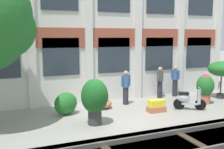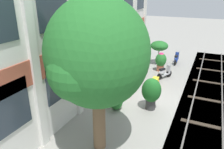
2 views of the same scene
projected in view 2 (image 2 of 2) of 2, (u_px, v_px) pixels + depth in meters
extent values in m
plane|color=gray|center=(153.00, 102.00, 11.91)|extent=(80.00, 80.00, 0.00)
cube|color=silver|center=(98.00, 20.00, 11.68)|extent=(15.53, 0.50, 8.42)
cube|color=#9E4C38|center=(102.00, 41.00, 11.98)|extent=(15.53, 0.06, 0.90)
cube|color=silver|center=(31.00, 39.00, 7.19)|extent=(0.36, 0.16, 8.42)
cube|color=silver|center=(75.00, 28.00, 9.37)|extent=(0.36, 0.16, 8.42)
cube|color=silver|center=(103.00, 20.00, 11.56)|extent=(0.36, 0.16, 8.42)
cube|color=silver|center=(121.00, 15.00, 13.75)|extent=(0.36, 0.16, 8.42)
cube|color=silver|center=(135.00, 12.00, 15.93)|extent=(0.36, 0.16, 8.42)
cube|color=silver|center=(145.00, 9.00, 18.12)|extent=(0.36, 0.16, 8.42)
cube|color=#28333D|center=(9.00, 109.00, 6.82)|extent=(1.66, 0.04, 1.70)
cube|color=#28333D|center=(60.00, 80.00, 9.01)|extent=(1.66, 0.04, 1.70)
cube|color=#28333D|center=(91.00, 62.00, 11.19)|extent=(1.66, 0.04, 1.70)
cube|color=#28333D|center=(112.00, 50.00, 13.38)|extent=(1.66, 0.04, 1.70)
cube|color=#28333D|center=(128.00, 42.00, 15.57)|extent=(1.66, 0.04, 1.70)
cube|color=#28333D|center=(139.00, 35.00, 17.75)|extent=(1.66, 0.04, 1.70)
cube|color=#28333D|center=(53.00, 7.00, 7.95)|extent=(1.66, 0.04, 1.70)
cube|color=#28333D|center=(89.00, 3.00, 10.13)|extent=(1.66, 0.04, 1.70)
cube|color=#28333D|center=(112.00, 0.00, 12.32)|extent=(1.66, 0.04, 1.70)
cube|color=#5B5449|center=(206.00, 115.00, 10.92)|extent=(23.53, 2.80, 0.28)
cube|color=#605B56|center=(222.00, 115.00, 10.55)|extent=(23.53, 0.07, 0.15)
cube|color=#605B56|center=(191.00, 108.00, 11.12)|extent=(23.53, 0.07, 0.15)
cube|color=#382D23|center=(205.00, 125.00, 9.88)|extent=(0.24, 2.10, 0.03)
cube|color=#382D23|center=(208.00, 100.00, 12.11)|extent=(0.24, 2.10, 0.03)
cube|color=#382D23|center=(210.00, 82.00, 14.38)|extent=(0.24, 2.10, 0.03)
cube|color=#382D23|center=(211.00, 70.00, 16.56)|extent=(0.24, 2.10, 0.03)
cube|color=#382D23|center=(212.00, 60.00, 18.84)|extent=(0.24, 2.10, 0.03)
cylinder|color=brown|center=(99.00, 116.00, 8.06)|extent=(0.48, 0.48, 2.76)
ellipsoid|color=#236B28|center=(97.00, 53.00, 7.17)|extent=(3.49, 3.49, 3.75)
sphere|color=#236B28|center=(78.00, 71.00, 6.65)|extent=(1.92, 1.92, 1.92)
sphere|color=#236B28|center=(114.00, 58.00, 7.97)|extent=(1.92, 1.92, 1.92)
cylinder|color=#333333|center=(158.00, 63.00, 17.89)|extent=(0.36, 0.36, 0.25)
cylinder|color=brown|center=(159.00, 54.00, 17.64)|extent=(0.07, 0.07, 1.13)
ellipsoid|color=#236B28|center=(159.00, 46.00, 17.38)|extent=(1.38, 1.38, 0.76)
ellipsoid|color=#B76647|center=(123.00, 91.00, 12.78)|extent=(0.85, 0.85, 0.40)
sphere|color=#388438|center=(123.00, 85.00, 12.66)|extent=(0.57, 0.57, 0.57)
cube|color=#B76647|center=(155.00, 84.00, 13.87)|extent=(0.76, 0.41, 0.24)
cube|color=yellow|center=(155.00, 80.00, 13.77)|extent=(0.68, 0.36, 0.28)
cylinder|color=#333333|center=(150.00, 104.00, 11.15)|extent=(0.49, 0.49, 0.53)
ellipsoid|color=#19561E|center=(151.00, 90.00, 10.86)|extent=(0.97, 0.97, 1.24)
cylinder|color=#B76647|center=(160.00, 68.00, 16.39)|extent=(0.52, 0.52, 0.44)
ellipsoid|color=#236B28|center=(161.00, 60.00, 16.16)|extent=(0.82, 0.82, 1.00)
sphere|color=#DB2866|center=(161.00, 56.00, 16.04)|extent=(0.45, 0.45, 0.45)
cylinder|color=black|center=(177.00, 59.00, 18.33)|extent=(0.48, 0.11, 0.48)
cylinder|color=black|center=(175.00, 62.00, 17.56)|extent=(0.48, 0.11, 0.48)
cube|color=navy|center=(176.00, 60.00, 17.92)|extent=(0.69, 0.26, 0.08)
ellipsoid|color=navy|center=(176.00, 58.00, 17.61)|extent=(0.57, 0.28, 0.36)
cube|color=black|center=(176.00, 56.00, 17.53)|extent=(0.45, 0.23, 0.10)
cube|color=navy|center=(177.00, 56.00, 18.13)|extent=(0.13, 0.28, 0.60)
cylinder|color=#B7B7BF|center=(178.00, 51.00, 18.01)|extent=(0.05, 0.50, 0.03)
cylinder|color=black|center=(169.00, 74.00, 15.23)|extent=(0.46, 0.32, 0.48)
cylinder|color=black|center=(160.00, 76.00, 14.75)|extent=(0.46, 0.32, 0.48)
cube|color=#B2B2B7|center=(164.00, 74.00, 14.97)|extent=(0.71, 0.55, 0.08)
ellipsoid|color=#B2B2B7|center=(162.00, 72.00, 14.74)|extent=(0.61, 0.51, 0.36)
cube|color=black|center=(162.00, 69.00, 14.67)|extent=(0.49, 0.41, 0.10)
cube|color=#B2B2B7|center=(168.00, 69.00, 15.06)|extent=(0.24, 0.30, 0.60)
cylinder|color=#B7B7BF|center=(169.00, 64.00, 14.93)|extent=(0.28, 0.45, 0.03)
cylinder|color=#282833|center=(127.00, 79.00, 13.84)|extent=(0.26, 0.26, 0.83)
cylinder|color=#33598C|center=(127.00, 69.00, 13.59)|extent=(0.34, 0.34, 0.55)
sphere|color=tan|center=(128.00, 63.00, 13.45)|extent=(0.22, 0.22, 0.22)
cylinder|color=#33598C|center=(127.00, 70.00, 13.38)|extent=(0.09, 0.09, 0.50)
cylinder|color=#33598C|center=(128.00, 67.00, 13.78)|extent=(0.09, 0.09, 0.50)
cylinder|color=#282833|center=(135.00, 63.00, 16.71)|extent=(0.26, 0.26, 0.89)
cylinder|color=#33598C|center=(136.00, 54.00, 16.46)|extent=(0.34, 0.34, 0.52)
sphere|color=tan|center=(136.00, 50.00, 16.32)|extent=(0.22, 0.22, 0.22)
cylinder|color=#33598C|center=(133.00, 54.00, 16.48)|extent=(0.09, 0.09, 0.47)
cylinder|color=#33598C|center=(139.00, 54.00, 16.41)|extent=(0.09, 0.09, 0.47)
cylinder|color=#282833|center=(131.00, 67.00, 15.89)|extent=(0.26, 0.26, 0.89)
cylinder|color=#4C4C4C|center=(132.00, 58.00, 15.63)|extent=(0.34, 0.34, 0.51)
sphere|color=tan|center=(132.00, 53.00, 15.50)|extent=(0.22, 0.22, 0.22)
cylinder|color=#4C4C4C|center=(133.00, 59.00, 15.43)|extent=(0.09, 0.09, 0.45)
cylinder|color=#4C4C4C|center=(131.00, 57.00, 15.82)|extent=(0.09, 0.09, 0.45)
ellipsoid|color=#236B28|center=(116.00, 100.00, 11.12)|extent=(1.21, 1.05, 0.91)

